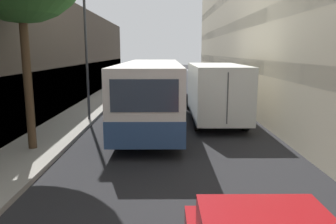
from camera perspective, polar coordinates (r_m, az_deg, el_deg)
The scene contains 6 objects.
ground_plane at distance 12.91m, azimuth 0.61°, elevation -5.09°, with size 150.00×150.00×0.00m, color #232326.
sidewalk_left at distance 13.70m, azimuth -20.31°, elevation -4.51°, with size 2.19×60.00×0.16m.
bus at distance 15.65m, azimuth -2.84°, elevation 3.53°, with size 2.61×11.18×2.96m.
box_truck at distance 16.90m, azimuth 7.97°, elevation 3.88°, with size 2.38×7.87×2.85m.
panel_van at distance 27.53m, azimuth -4.41°, elevation 5.64°, with size 1.86×4.04×2.08m.
street_lamp at distance 16.56m, azimuth -14.36°, elevation 17.26°, with size 0.36×0.80×7.91m.
Camera 1 is at (-0.24, 2.56, 3.47)m, focal length 35.00 mm.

